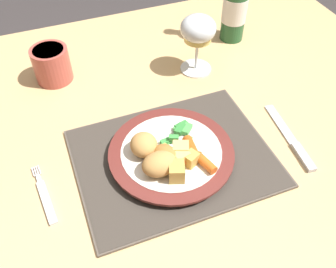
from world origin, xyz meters
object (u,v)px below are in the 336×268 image
object	(u,v)px
table_knife	(293,142)
bottle	(236,1)
dinner_plate	(171,154)
wine_glass	(198,32)
fork	(45,198)
drinking_cup	(52,64)
dining_table	(161,144)

from	to	relation	value
table_knife	bottle	distance (m)	0.41
dinner_plate	table_knife	bearing A→B (deg)	-11.22
table_knife	wine_glass	distance (m)	0.32
dinner_plate	wine_glass	distance (m)	0.31
dinner_plate	fork	xyz separation A→B (m)	(-0.24, -0.00, -0.01)
table_knife	drinking_cup	world-z (taller)	drinking_cup
dining_table	dinner_plate	size ratio (longest dim) A/B	5.30
dinner_plate	drinking_cup	distance (m)	0.37
table_knife	dinner_plate	bearing A→B (deg)	168.78
dining_table	fork	size ratio (longest dim) A/B	9.28
drinking_cup	table_knife	bearing A→B (deg)	-42.94
dining_table	table_knife	size ratio (longest dim) A/B	6.69
dinner_plate	bottle	distance (m)	0.47
table_knife	bottle	bearing A→B (deg)	80.56
dining_table	fork	xyz separation A→B (m)	(-0.26, -0.12, 0.09)
wine_glass	bottle	xyz separation A→B (m)	(0.15, 0.09, 0.00)
fork	drinking_cup	size ratio (longest dim) A/B	1.60
dinner_plate	fork	bearing A→B (deg)	-179.22
fork	table_knife	xyz separation A→B (m)	(0.48, -0.04, 0.00)
dinner_plate	bottle	size ratio (longest dim) A/B	0.86
fork	wine_glass	xyz separation A→B (m)	(0.40, 0.25, 0.10)
dining_table	fork	bearing A→B (deg)	-154.48
table_knife	wine_glass	bearing A→B (deg)	105.55
wine_glass	bottle	size ratio (longest dim) A/B	0.52
table_knife	bottle	size ratio (longest dim) A/B	0.68
bottle	wine_glass	bearing A→B (deg)	-147.39
wine_glass	drinking_cup	bearing A→B (deg)	165.14
table_knife	wine_glass	world-z (taller)	wine_glass
fork	drinking_cup	distance (m)	0.35
dining_table	wine_glass	world-z (taller)	wine_glass
wine_glass	table_knife	bearing A→B (deg)	-74.45
wine_glass	drinking_cup	world-z (taller)	wine_glass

